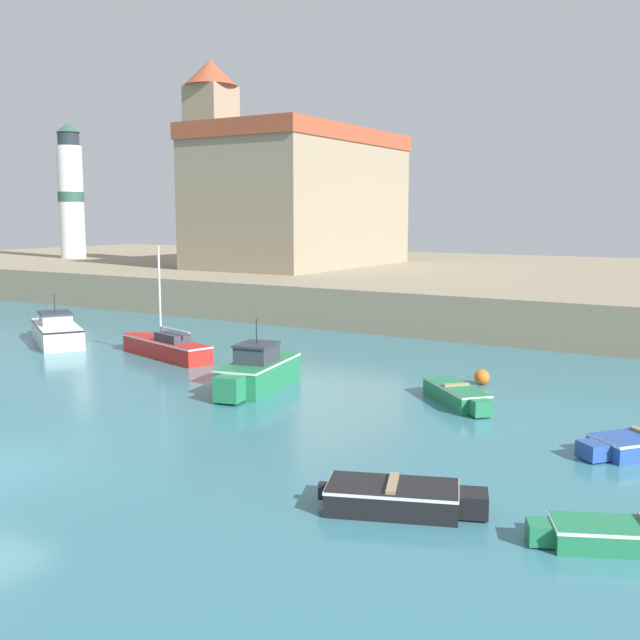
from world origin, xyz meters
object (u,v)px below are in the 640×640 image
object	(u,v)px
dinghy_black_3	(399,497)
church	(293,195)
sailboat_red_0	(165,346)
motorboat_green_2	(257,372)
lighthouse	(71,194)
mooring_buoy	(482,377)
motorboat_white_4	(56,331)
dinghy_green_5	(457,394)

from	to	relation	value
dinghy_black_3	church	distance (m)	45.27
sailboat_red_0	motorboat_green_2	world-z (taller)	sailboat_red_0
lighthouse	sailboat_red_0	bearing A→B (deg)	-35.03
sailboat_red_0	lighthouse	size ratio (longest dim) A/B	0.51
motorboat_green_2	mooring_buoy	world-z (taller)	motorboat_green_2
dinghy_black_3	church	bearing A→B (deg)	126.40
mooring_buoy	lighthouse	distance (m)	52.47
sailboat_red_0	lighthouse	xyz separation A→B (m)	(-33.39, 23.40, 7.78)
motorboat_green_2	motorboat_white_4	distance (m)	14.75
church	dinghy_black_3	bearing A→B (deg)	-53.60
dinghy_green_5	mooring_buoy	xyz separation A→B (m)	(-0.26, 3.20, -0.04)
motorboat_white_4	lighthouse	world-z (taller)	lighthouse
sailboat_red_0	mooring_buoy	size ratio (longest dim) A/B	10.91
dinghy_black_3	mooring_buoy	distance (m)	12.86
motorboat_green_2	dinghy_black_3	size ratio (longest dim) A/B	1.40
motorboat_white_4	church	distance (m)	26.63
mooring_buoy	motorboat_white_4	bearing A→B (deg)	-174.24
sailboat_red_0	dinghy_green_5	size ratio (longest dim) A/B	1.92
motorboat_white_4	church	size ratio (longest dim) A/B	0.34
sailboat_red_0	church	world-z (taller)	church
dinghy_black_3	church	world-z (taller)	church
dinghy_black_3	motorboat_white_4	xyz separation A→B (m)	(-23.81, 10.46, 0.29)
dinghy_green_5	church	distance (m)	36.67
dinghy_black_3	motorboat_white_4	world-z (taller)	motorboat_white_4
dinghy_black_3	mooring_buoy	xyz separation A→B (m)	(-2.58, 12.60, -0.02)
sailboat_red_0	dinghy_green_5	distance (m)	14.23
motorboat_green_2	dinghy_green_5	xyz separation A→B (m)	(7.01, 1.79, -0.32)
motorboat_green_2	lighthouse	xyz separation A→B (m)	(-40.56, 26.24, 7.62)
motorboat_green_2	dinghy_green_5	world-z (taller)	motorboat_green_2
motorboat_white_4	lighthouse	distance (m)	35.86
mooring_buoy	church	bearing A→B (deg)	135.70
church	sailboat_red_0	bearing A→B (deg)	-68.62
lighthouse	motorboat_green_2	bearing A→B (deg)	-32.89
mooring_buoy	church	distance (m)	34.25
motorboat_green_2	church	size ratio (longest dim) A/B	0.28
dinghy_black_3	motorboat_white_4	distance (m)	26.01
motorboat_white_4	dinghy_green_5	world-z (taller)	motorboat_white_4
dinghy_black_3	dinghy_green_5	size ratio (longest dim) A/B	1.10
motorboat_white_4	dinghy_green_5	distance (m)	21.52
motorboat_green_2	sailboat_red_0	bearing A→B (deg)	158.44
dinghy_green_5	lighthouse	world-z (taller)	lighthouse
dinghy_green_5	church	bearing A→B (deg)	132.33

